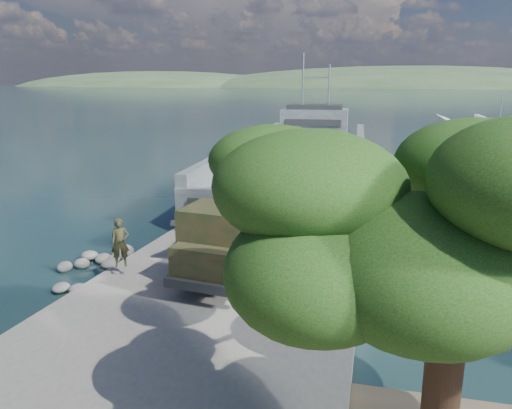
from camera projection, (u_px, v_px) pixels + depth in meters
name	position (u px, v px, depth m)	size (l,w,h in m)	color
ground	(230.00, 287.00, 19.60)	(1400.00, 1400.00, 0.00)	#163235
boat_ramp	(222.00, 291.00, 18.60)	(10.00, 18.00, 0.50)	gray
shoreline_rocks	(95.00, 269.00, 21.47)	(3.20, 5.60, 0.90)	#585856
distant_headlands	(421.00, 87.00, 536.67)	(1000.00, 240.00, 48.00)	#2D462C
pier	(490.00, 175.00, 33.99)	(6.40, 44.00, 6.10)	#BBBAB0
landing_craft	(302.00, 169.00, 40.43)	(10.88, 38.56, 11.36)	#4A5257
military_truck	(255.00, 214.00, 20.51)	(3.91, 9.24, 4.15)	black
soldier	(121.00, 252.00, 19.25)	(0.69, 0.45, 1.90)	black
sailboat_near	(495.00, 165.00, 45.52)	(3.56, 5.90, 6.92)	white
overhang_tree	(422.00, 196.00, 8.47)	(8.23, 7.58, 7.48)	#341D15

